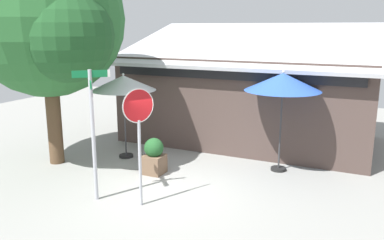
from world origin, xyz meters
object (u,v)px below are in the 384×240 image
Objects in this scene: shade_tree at (49,22)px; street_sign_post at (93,123)px; patio_umbrella_royal_blue_center at (283,83)px; sidewalk_planter at (154,156)px; patio_umbrella_ivory_left at (123,84)px; stop_sign at (139,125)px.

street_sign_post is at bearing -31.02° from shade_tree.
patio_umbrella_royal_blue_center is 2.81× the size of sidewalk_planter.
patio_umbrella_royal_blue_center is at bearing 47.73° from street_sign_post.
shade_tree is at bearing -135.65° from patio_umbrella_ivory_left.
stop_sign is 0.95× the size of patio_umbrella_royal_blue_center.
shade_tree reaches higher than patio_umbrella_ivory_left.
patio_umbrella_ivory_left is 0.93× the size of patio_umbrella_royal_blue_center.
street_sign_post is 3.87m from shade_tree.
patio_umbrella_ivory_left is at bearing 44.35° from shade_tree.
sidewalk_planter is at bearing 80.24° from street_sign_post.
patio_umbrella_ivory_left is at bearing 129.61° from stop_sign.
street_sign_post is 1.16m from stop_sign.
street_sign_post is at bearing -68.31° from patio_umbrella_ivory_left.
patio_umbrella_royal_blue_center is (4.71, 0.86, 0.20)m from patio_umbrella_ivory_left.
street_sign_post is 1.17× the size of patio_umbrella_ivory_left.
patio_umbrella_ivory_left is at bearing -169.71° from patio_umbrella_royal_blue_center.
shade_tree is at bearing 159.57° from stop_sign.
stop_sign reaches higher than patio_umbrella_ivory_left.
stop_sign is 3.70m from patio_umbrella_ivory_left.
sidewalk_planter is (-3.15, -1.74, -2.05)m from patio_umbrella_royal_blue_center.
stop_sign reaches higher than sidewalk_planter.
sidewalk_planter is at bearing 9.95° from shade_tree.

